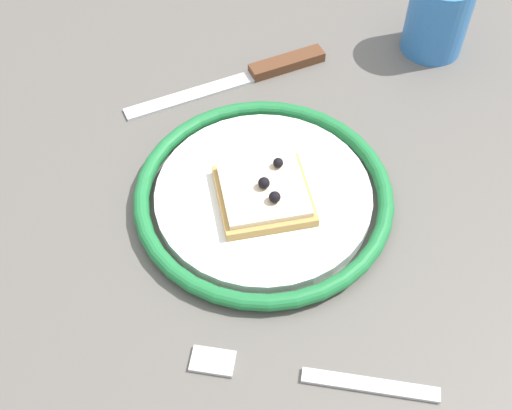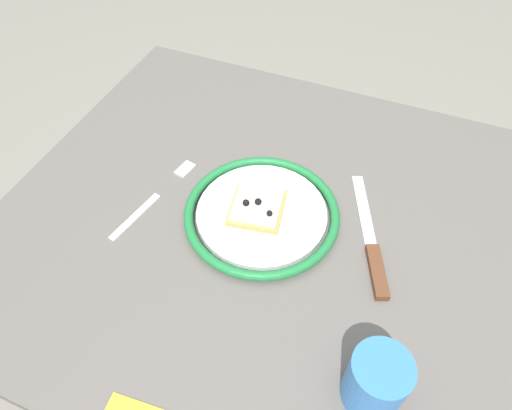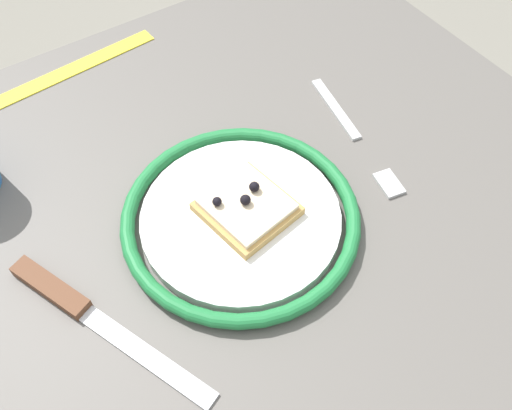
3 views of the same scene
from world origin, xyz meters
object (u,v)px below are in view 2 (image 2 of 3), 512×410
Objects in this scene: plate at (262,212)px; pizza_slice_near at (258,206)px; knife at (373,253)px; dining_table at (292,262)px; cup at (376,381)px; fork at (155,198)px.

pizza_slice_near is (-0.01, -0.00, 0.01)m from plate.
plate is at bearing 177.55° from knife.
pizza_slice_near reaches higher than plate.
dining_table is 0.12m from plate.
pizza_slice_near is at bearing 138.03° from cup.
knife is at bearing 101.66° from cup.
dining_table is 10.72× the size of cup.
cup is (0.17, -0.21, 0.14)m from dining_table.
cup is at bearing -51.41° from dining_table.
plate is at bearing 10.71° from fork.
plate is at bearing 7.58° from pizza_slice_near.
fork is (-0.24, -0.03, 0.10)m from dining_table.
cup is (0.41, -0.18, 0.04)m from fork.
cup is at bearing -43.14° from plate.
plate is 2.53× the size of pizza_slice_near.
plate reaches higher than dining_table.
fork is at bearing -169.14° from pizza_slice_near.
cup is (0.23, -0.21, 0.02)m from pizza_slice_near.
cup is (0.04, -0.20, 0.04)m from knife.
knife is 1.14× the size of fork.
cup is at bearing -78.34° from knife.
plate is 1.25× the size of fork.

